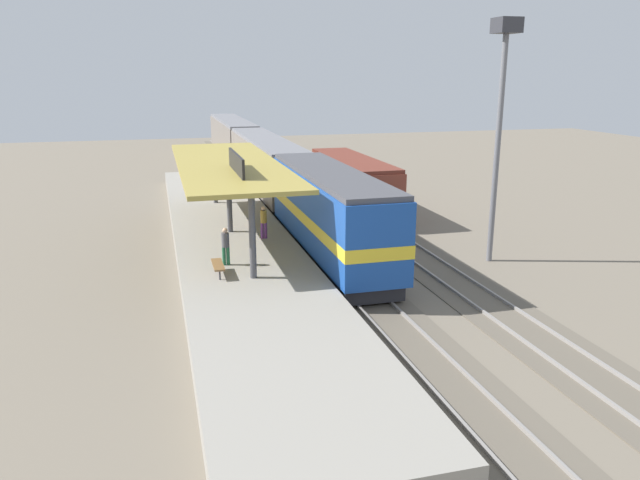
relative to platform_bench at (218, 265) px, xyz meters
The scene contains 14 objects.
ground_plane 10.89m from the platform_bench, 42.23° to the left, with size 120.00×120.00×0.00m, color #706656.
track_near 9.51m from the platform_bench, 50.44° to the left, with size 3.20×110.00×0.16m.
track_far 12.92m from the platform_bench, 34.42° to the left, with size 3.20×110.00×0.16m.
platform 7.45m from the platform_bench, 79.09° to the left, with size 6.00×44.00×0.90m, color gray.
station_canopy 7.97m from the platform_bench, 78.95° to the left, with size 5.20×18.00×4.70m.
platform_bench is the anchor object (origin of this frame).
locomotive 7.11m from the platform_bench, 31.34° to the left, with size 2.93×14.43×4.44m.
passenger_carriage_front 22.49m from the platform_bench, 74.51° to the left, with size 2.90×20.00×4.24m.
passenger_carriage_rear 42.89m from the platform_bench, 81.96° to the left, with size 2.90×20.00×4.24m.
freight_car 17.68m from the platform_bench, 53.13° to the left, with size 2.80×12.00×3.54m.
light_mast 15.56m from the platform_bench, ahead, with size 1.10×1.10×11.70m.
person_waiting 8.89m from the platform_bench, 71.88° to the left, with size 0.34×0.34×1.71m.
person_walking 6.19m from the platform_bench, 61.64° to the left, with size 0.34×0.34×1.71m.
person_boarding 1.52m from the platform_bench, 69.77° to the left, with size 0.34×0.34×1.71m.
Camera 1 is at (-8.21, -32.22, 9.21)m, focal length 34.19 mm.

